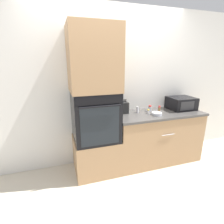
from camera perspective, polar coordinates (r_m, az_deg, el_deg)
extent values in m
plane|color=beige|center=(2.81, 3.50, -20.39)|extent=(12.00, 12.00, 0.00)
cube|color=silver|center=(2.88, -0.65, 7.77)|extent=(8.00, 0.05, 2.50)
cube|color=#A87F56|center=(2.82, -5.16, -13.64)|extent=(0.66, 0.60, 0.55)
cube|color=black|center=(2.56, -5.53, -1.27)|extent=(0.64, 0.59, 0.72)
cube|color=black|center=(2.20, -4.04, 3.89)|extent=(0.61, 0.01, 0.12)
cube|color=orange|center=(2.20, -4.02, 3.87)|extent=(0.09, 0.00, 0.03)
cube|color=black|center=(2.30, -3.87, -4.66)|extent=(0.52, 0.01, 0.54)
cylinder|color=black|center=(2.19, -3.81, 1.77)|extent=(0.54, 0.02, 0.02)
cube|color=#A87F56|center=(2.44, -6.06, 16.75)|extent=(0.66, 0.60, 0.86)
cube|color=#A87F56|center=(3.13, 14.29, -8.04)|extent=(1.46, 0.60, 0.83)
cube|color=#474442|center=(2.98, 14.88, -0.47)|extent=(1.48, 0.63, 0.03)
cylinder|color=#B7B7BC|center=(2.82, 17.89, -7.08)|extent=(0.22, 0.01, 0.01)
cube|color=black|center=(3.28, 21.62, 2.69)|extent=(0.43, 0.37, 0.21)
cube|color=#28282B|center=(3.13, 23.40, 1.84)|extent=(0.26, 0.01, 0.14)
cube|color=black|center=(2.84, 3.96, 1.50)|extent=(0.11, 0.15, 0.18)
cylinder|color=black|center=(2.80, 3.49, 3.69)|extent=(0.02, 0.02, 0.04)
cylinder|color=black|center=(2.81, 4.01, 3.73)|extent=(0.02, 0.02, 0.04)
cylinder|color=black|center=(2.82, 4.53, 3.77)|extent=(0.02, 0.02, 0.04)
cylinder|color=silver|center=(2.83, 14.41, -0.54)|extent=(0.16, 0.16, 0.04)
cylinder|color=brown|center=(2.95, 15.14, 0.62)|extent=(0.04, 0.04, 0.09)
cylinder|color=red|center=(2.93, 15.23, 1.73)|extent=(0.03, 0.03, 0.03)
cylinder|color=silver|center=(2.88, 8.29, 0.55)|extent=(0.04, 0.04, 0.08)
cylinder|color=#B7B7BC|center=(2.87, 8.33, 1.54)|extent=(0.04, 0.04, 0.02)
cylinder|color=silver|center=(2.87, 11.75, 0.04)|extent=(0.04, 0.04, 0.05)
cylinder|color=gold|center=(2.87, 11.79, 0.70)|extent=(0.04, 0.04, 0.02)
cylinder|color=silver|center=(2.99, 12.24, 0.95)|extent=(0.05, 0.05, 0.08)
cylinder|color=red|center=(2.98, 12.31, 1.93)|extent=(0.05, 0.05, 0.02)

